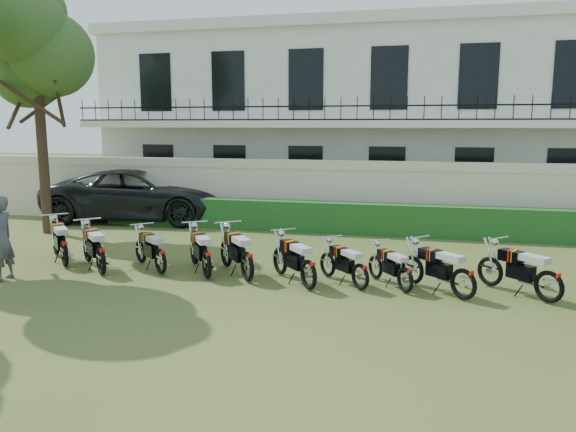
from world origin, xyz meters
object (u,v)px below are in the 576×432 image
object	(u,v)px
motorcycle_8	(464,276)
suv	(141,195)
motorcycle_5	(309,267)
motorcycle_6	(360,270)
motorcycle_0	(64,247)
inspector	(1,239)
motorcycle_7	(405,274)
motorcycle_1	(101,254)
motorcycle_9	(550,279)
motorcycle_4	(247,259)
motorcycle_3	(207,257)
tree_west_near	(36,46)
motorcycle_2	(160,255)

from	to	relation	value
motorcycle_8	suv	distance (m)	13.08
motorcycle_5	motorcycle_6	world-z (taller)	motorcycle_5
motorcycle_0	inspector	world-z (taller)	inspector
motorcycle_6	motorcycle_7	size ratio (longest dim) A/B	0.96
motorcycle_1	motorcycle_9	size ratio (longest dim) A/B	1.03
motorcycle_5	motorcycle_4	bearing A→B (deg)	128.28
motorcycle_3	motorcycle_7	xyz separation A→B (m)	(4.41, -0.02, -0.09)
motorcycle_1	tree_west_near	bearing A→B (deg)	91.93
motorcycle_3	motorcycle_5	distance (m)	2.43
tree_west_near	motorcycle_3	xyz separation A→B (m)	(7.09, -4.01, -5.37)
motorcycle_9	motorcycle_3	bearing A→B (deg)	133.48
motorcycle_0	motorcycle_8	world-z (taller)	motorcycle_0
motorcycle_4	motorcycle_8	distance (m)	4.59
motorcycle_1	inspector	world-z (taller)	inspector
motorcycle_3	motorcycle_9	size ratio (longest dim) A/B	1.15
motorcycle_2	suv	bearing A→B (deg)	73.03
motorcycle_8	tree_west_near	bearing A→B (deg)	113.15
motorcycle_2	suv	xyz separation A→B (m)	(-4.17, 6.86, 0.46)
tree_west_near	motorcycle_5	xyz separation A→B (m)	(9.50, -4.31, -5.38)
suv	motorcycle_4	bearing A→B (deg)	-145.03
motorcycle_4	inspector	size ratio (longest dim) A/B	0.90
motorcycle_0	motorcycle_1	xyz separation A→B (m)	(1.30, -0.47, 0.00)
motorcycle_7	motorcycle_2	bearing A→B (deg)	141.96
motorcycle_0	motorcycle_4	size ratio (longest dim) A/B	0.92
tree_west_near	inspector	bearing A→B (deg)	-62.87
motorcycle_9	suv	size ratio (longest dim) A/B	0.23
motorcycle_5	suv	world-z (taller)	suv
motorcycle_2	motorcycle_6	size ratio (longest dim) A/B	1.10
motorcycle_1	inspector	size ratio (longest dim) A/B	0.82
motorcycle_1	suv	world-z (taller)	suv
motorcycle_6	motorcycle_8	size ratio (longest dim) A/B	0.87
motorcycle_0	suv	xyz separation A→B (m)	(-1.57, 6.79, 0.41)
motorcycle_1	motorcycle_4	xyz separation A→B (m)	(3.46, 0.29, 0.00)
motorcycle_0	suv	bearing A→B (deg)	59.29
motorcycle_6	suv	bearing A→B (deg)	97.58
motorcycle_4	motorcycle_7	xyz separation A→B (m)	(3.44, -0.01, -0.11)
motorcycle_0	motorcycle_8	xyz separation A→B (m)	(9.34, -0.41, -0.03)
motorcycle_1	inspector	xyz separation A→B (m)	(-1.96, -0.83, 0.43)
motorcycle_2	motorcycle_4	size ratio (longest dim) A/B	0.86
tree_west_near	motorcycle_7	xyz separation A→B (m)	(11.50, -4.02, -5.46)
motorcycle_9	motorcycle_1	bearing A→B (deg)	135.36
motorcycle_6	inspector	distance (m)	8.02
motorcycle_3	motorcycle_4	distance (m)	0.96
tree_west_near	motorcycle_0	distance (m)	7.37
motorcycle_1	suv	distance (m)	7.82
motorcycle_9	suv	distance (m)	14.36
motorcycle_1	motorcycle_5	bearing A→B (deg)	-44.96
motorcycle_4	motorcycle_6	distance (m)	2.52
motorcycle_0	motorcycle_6	world-z (taller)	motorcycle_0
tree_west_near	motorcycle_7	distance (m)	13.35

